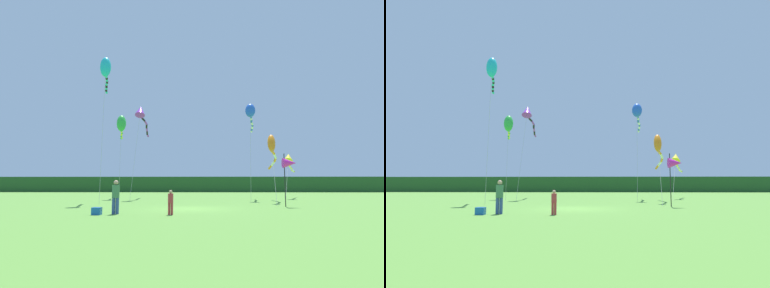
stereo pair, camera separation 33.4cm
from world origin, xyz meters
TOP-DOWN VIEW (x-y plane):
  - ground_plane at (0.00, 0.00)m, footprint 120.00×120.00m
  - distant_treeline at (0.00, 45.00)m, footprint 108.00×3.49m
  - person_adult at (-3.65, -3.76)m, footprint 0.37×0.37m
  - person_child at (-0.84, -4.10)m, footprint 0.27×0.27m
  - cooler_box at (-4.47, -4.14)m, footprint 0.43×0.41m
  - banner_flag_pole at (6.71, 1.89)m, footprint 0.90×0.70m
  - kite_blue at (5.65, 11.14)m, footprint 1.42×6.62m
  - kite_orange at (6.74, 7.10)m, footprint 1.61×9.09m
  - kite_purple at (-5.36, 12.42)m, footprint 1.03×10.37m
  - kite_cyan at (-7.11, 5.32)m, footprint 1.37×4.90m
  - kite_green at (-7.71, 13.62)m, footprint 1.40×5.37m
  - kite_yellow at (10.12, 14.42)m, footprint 3.27×8.02m

SIDE VIEW (x-z plane):
  - ground_plane at x=0.00m, z-range 0.00..0.00m
  - cooler_box at x=-4.47m, z-range 0.00..0.36m
  - person_child at x=-0.84m, z-range 0.07..1.28m
  - person_adult at x=-3.65m, z-range 0.10..1.80m
  - distant_treeline at x=0.00m, z-range 0.00..3.00m
  - banner_flag_pole at x=6.71m, z-range 1.11..4.69m
  - kite_yellow at x=10.12m, z-range 1.63..6.73m
  - kite_orange at x=6.74m, z-range 1.67..7.39m
  - kite_green at x=-7.71m, z-range 3.41..12.30m
  - kite_blue at x=5.65m, z-range 3.78..13.16m
  - kite_purple at x=-5.36m, z-range 3.90..13.51m
  - kite_cyan at x=-7.11m, z-range 4.97..16.91m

